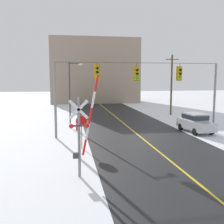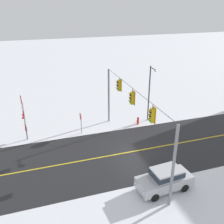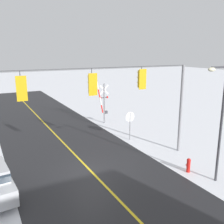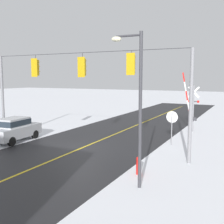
# 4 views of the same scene
# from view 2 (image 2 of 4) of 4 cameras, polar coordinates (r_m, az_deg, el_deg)

# --- Properties ---
(ground_plane) EXTENTS (160.00, 160.00, 0.00)m
(ground_plane) POSITION_cam_2_polar(r_m,az_deg,el_deg) (24.03, 4.34, -8.94)
(ground_plane) COLOR white
(road_asphalt) EXTENTS (9.00, 80.00, 0.01)m
(road_asphalt) POSITION_cam_2_polar(r_m,az_deg,el_deg) (26.62, 16.48, -6.44)
(road_asphalt) COLOR black
(road_asphalt) RESTS_ON ground
(lane_centre_line) EXTENTS (0.14, 72.00, 0.01)m
(lane_centre_line) POSITION_cam_2_polar(r_m,az_deg,el_deg) (26.62, 16.48, -6.42)
(lane_centre_line) COLOR gold
(lane_centre_line) RESTS_ON ground
(signal_span) EXTENTS (14.20, 0.47, 6.22)m
(signal_span) POSITION_cam_2_polar(r_m,az_deg,el_deg) (22.04, 4.63, 0.47)
(signal_span) COLOR gray
(signal_span) RESTS_ON ground
(stop_sign) EXTENTS (0.80, 0.09, 2.35)m
(stop_sign) POSITION_cam_2_polar(r_m,az_deg,el_deg) (26.57, -7.06, -1.46)
(stop_sign) COLOR gray
(stop_sign) RESTS_ON ground
(railroad_crossing) EXTENTS (1.49, 0.31, 5.07)m
(railroad_crossing) POSITION_cam_2_polar(r_m,az_deg,el_deg) (26.27, -19.14, -1.49)
(railroad_crossing) COLOR gray
(railroad_crossing) RESTS_ON ground
(parked_car_silver) EXTENTS (2.09, 4.31, 1.74)m
(parked_car_silver) POSITION_cam_2_polar(r_m,az_deg,el_deg) (19.67, 11.84, -14.44)
(parked_car_silver) COLOR #B7BABF
(parked_car_silver) RESTS_ON ground
(streetlamp_near) EXTENTS (1.39, 0.28, 6.50)m
(streetlamp_near) POSITION_cam_2_polar(r_m,az_deg,el_deg) (28.63, 8.58, 5.09)
(streetlamp_near) COLOR #38383D
(streetlamp_near) RESTS_ON ground
(fire_hydrant) EXTENTS (0.24, 0.31, 0.88)m
(fire_hydrant) POSITION_cam_2_polar(r_m,az_deg,el_deg) (28.97, 5.86, -1.90)
(fire_hydrant) COLOR red
(fire_hydrant) RESTS_ON ground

